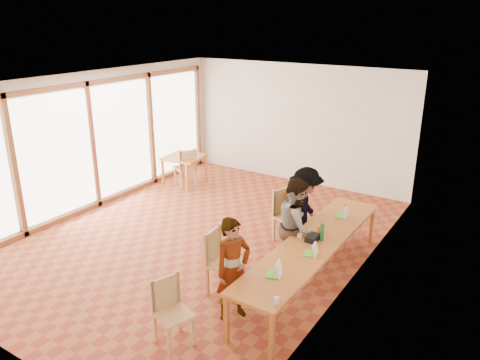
% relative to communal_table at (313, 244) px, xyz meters
% --- Properties ---
extents(ground, '(8.00, 8.00, 0.00)m').
position_rel_communal_table_xyz_m(ground, '(-2.50, 0.37, -0.70)').
color(ground, brown).
rests_on(ground, ground).
extents(wall_back, '(6.00, 0.10, 3.00)m').
position_rel_communal_table_xyz_m(wall_back, '(-2.50, 4.37, 0.80)').
color(wall_back, silver).
rests_on(wall_back, ground).
extents(wall_right, '(0.10, 8.00, 3.00)m').
position_rel_communal_table_xyz_m(wall_right, '(0.50, 0.37, 0.80)').
color(wall_right, silver).
rests_on(wall_right, ground).
extents(window_wall, '(0.10, 8.00, 3.00)m').
position_rel_communal_table_xyz_m(window_wall, '(-5.46, 0.37, 0.80)').
color(window_wall, white).
rests_on(window_wall, ground).
extents(ceiling, '(6.00, 8.00, 0.04)m').
position_rel_communal_table_xyz_m(ceiling, '(-2.50, 0.37, 2.32)').
color(ceiling, white).
rests_on(ceiling, wall_back).
extents(communal_table, '(0.80, 4.00, 0.75)m').
position_rel_communal_table_xyz_m(communal_table, '(0.00, 0.00, 0.00)').
color(communal_table, '#BD612A').
rests_on(communal_table, ground).
extents(side_table, '(0.90, 0.90, 0.75)m').
position_rel_communal_table_xyz_m(side_table, '(-4.70, 2.56, -0.03)').
color(side_table, '#BD612A').
rests_on(side_table, ground).
extents(chair_near, '(0.54, 0.54, 0.49)m').
position_rel_communal_table_xyz_m(chair_near, '(-0.99, -2.30, -0.14)').
color(chair_near, tan).
rests_on(chair_near, ground).
extents(chair_mid, '(0.52, 0.52, 0.55)m').
position_rel_communal_table_xyz_m(chair_mid, '(-1.14, -0.97, -0.07)').
color(chair_mid, tan).
rests_on(chair_mid, ground).
extents(chair_far, '(0.57, 0.57, 0.54)m').
position_rel_communal_table_xyz_m(chair_far, '(-1.12, 1.18, -0.08)').
color(chair_far, tan).
rests_on(chair_far, ground).
extents(chair_empty, '(0.59, 0.59, 0.52)m').
position_rel_communal_table_xyz_m(chair_empty, '(-0.98, 1.32, -0.10)').
color(chair_empty, tan).
rests_on(chair_empty, ground).
extents(chair_spare, '(0.62, 0.62, 0.53)m').
position_rel_communal_table_xyz_m(chair_spare, '(-4.54, 2.45, -0.10)').
color(chair_spare, tan).
rests_on(chair_spare, ground).
extents(person_near, '(0.55, 0.66, 1.53)m').
position_rel_communal_table_xyz_m(person_near, '(-0.57, -1.42, 0.06)').
color(person_near, gray).
rests_on(person_near, ground).
extents(person_mid, '(0.85, 0.96, 1.65)m').
position_rel_communal_table_xyz_m(person_mid, '(-0.40, 0.21, 0.12)').
color(person_mid, gray).
rests_on(person_mid, ground).
extents(person_far, '(0.85, 1.17, 1.63)m').
position_rel_communal_table_xyz_m(person_far, '(-0.56, 0.86, 0.11)').
color(person_far, gray).
rests_on(person_far, ground).
extents(laptop_near, '(0.26, 0.28, 0.20)m').
position_rel_communal_table_xyz_m(laptop_near, '(-0.01, -1.22, 0.10)').
color(laptop_near, '#60D031').
rests_on(laptop_near, communal_table).
extents(laptop_mid, '(0.22, 0.24, 0.18)m').
position_rel_communal_table_xyz_m(laptop_mid, '(0.16, -0.41, 0.10)').
color(laptop_mid, '#60D031').
rests_on(laptop_mid, communal_table).
extents(laptop_far, '(0.19, 0.22, 0.18)m').
position_rel_communal_table_xyz_m(laptop_far, '(0.05, 1.13, 0.10)').
color(laptop_far, '#60D031').
rests_on(laptop_far, communal_table).
extents(yellow_mug, '(0.14, 0.14, 0.09)m').
position_rel_communal_table_xyz_m(yellow_mug, '(-0.03, 0.33, 0.09)').
color(yellow_mug, orange).
rests_on(yellow_mug, communal_table).
extents(green_bottle, '(0.07, 0.07, 0.28)m').
position_rel_communal_table_xyz_m(green_bottle, '(0.09, 0.10, 0.19)').
color(green_bottle, '#1A6730').
rests_on(green_bottle, communal_table).
extents(clear_glass, '(0.07, 0.07, 0.09)m').
position_rel_communal_table_xyz_m(clear_glass, '(0.31, -1.79, 0.09)').
color(clear_glass, silver).
rests_on(clear_glass, communal_table).
extents(condiment_cup, '(0.08, 0.08, 0.06)m').
position_rel_communal_table_xyz_m(condiment_cup, '(-0.25, 0.01, 0.08)').
color(condiment_cup, white).
rests_on(condiment_cup, communal_table).
extents(pink_phone, '(0.05, 0.10, 0.01)m').
position_rel_communal_table_xyz_m(pink_phone, '(-0.13, 1.73, 0.05)').
color(pink_phone, '#D64764').
rests_on(pink_phone, communal_table).
extents(black_pouch, '(0.16, 0.26, 0.09)m').
position_rel_communal_table_xyz_m(black_pouch, '(-0.03, 0.01, 0.09)').
color(black_pouch, black).
rests_on(black_pouch, communal_table).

